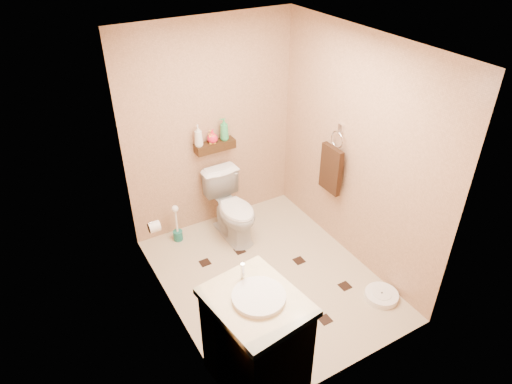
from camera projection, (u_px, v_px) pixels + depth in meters
ground at (269, 278)px, 4.75m from camera, size 2.50×2.50×0.00m
wall_back at (211, 129)px, 5.01m from camera, size 2.00×0.04×2.40m
wall_front at (364, 260)px, 3.19m from camera, size 2.00×0.04×2.40m
wall_left at (165, 212)px, 3.68m from camera, size 0.04×2.50×2.40m
wall_right at (356, 154)px, 4.52m from camera, size 0.04×2.50×2.40m
ceiling at (273, 44)px, 3.45m from camera, size 2.00×2.50×0.02m
wall_shelf at (215, 146)px, 5.05m from camera, size 0.46×0.14×0.10m
floor_accents at (275, 280)px, 4.72m from camera, size 1.20×1.40×0.01m
toilet at (233, 208)px, 5.16m from camera, size 0.44×0.75×0.76m
vanity at (256, 340)px, 3.51m from camera, size 0.70×0.82×1.05m
bathroom_scale at (381, 295)px, 4.50m from camera, size 0.43×0.43×0.07m
toilet_brush at (177, 228)px, 5.20m from camera, size 0.11×0.11×0.47m
towel_ring at (331, 167)px, 4.80m from camera, size 0.12×0.30×0.76m
toilet_paper at (154, 227)px, 4.50m from camera, size 0.12×0.11×0.12m
bottle_a at (198, 136)px, 4.87m from camera, size 0.12×0.12×0.24m
bottle_b at (212, 136)px, 4.97m from camera, size 0.08×0.08×0.15m
bottle_c at (212, 136)px, 4.97m from camera, size 0.16×0.16×0.15m
bottle_d at (224, 129)px, 5.00m from camera, size 0.12×0.12×0.26m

